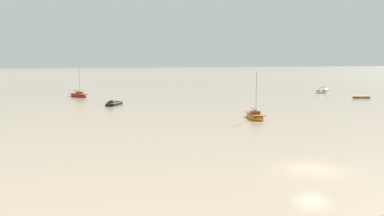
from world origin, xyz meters
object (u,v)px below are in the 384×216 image
at_px(motorboat_moored_1, 322,91).
at_px(sailboat_moored_0, 255,116).
at_px(sailboat_moored_2, 79,95).
at_px(rowboat_moored_2, 361,97).
at_px(motorboat_moored_2, 113,104).

bearing_deg(motorboat_moored_1, sailboat_moored_0, -1.06).
bearing_deg(sailboat_moored_2, rowboat_moored_2, 43.65).
relative_size(rowboat_moored_2, motorboat_moored_2, 0.88).
bearing_deg(sailboat_moored_2, motorboat_moored_2, -11.77).
height_order(sailboat_moored_0, motorboat_moored_1, sailboat_moored_0).
distance_m(rowboat_moored_2, sailboat_moored_2, 60.60).
bearing_deg(motorboat_moored_2, sailboat_moored_2, -135.75).
relative_size(motorboat_moored_2, sailboat_moored_2, 0.67).
bearing_deg(motorboat_moored_1, motorboat_moored_2, -31.51).
height_order(motorboat_moored_1, rowboat_moored_2, motorboat_moored_1).
bearing_deg(rowboat_moored_2, motorboat_moored_1, -80.17).
xyz_separation_m(motorboat_moored_1, sailboat_moored_2, (-57.35, 8.87, 0.00)).
bearing_deg(rowboat_moored_2, sailboat_moored_0, 44.66).
height_order(rowboat_moored_2, motorboat_moored_2, motorboat_moored_2).
bearing_deg(motorboat_moored_1, rowboat_moored_2, 39.75).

